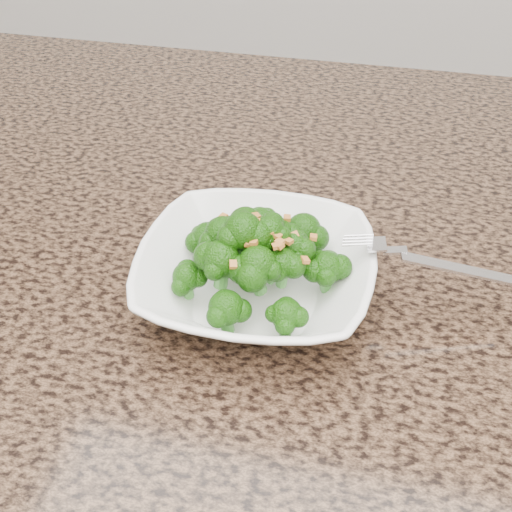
# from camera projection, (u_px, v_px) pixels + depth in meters

# --- Properties ---
(cabinet) EXTENTS (1.55, 0.95, 0.87)m
(cabinet) POSITION_uv_depth(u_px,v_px,m) (214.00, 474.00, 0.99)
(cabinet) COLOR #332015
(cabinet) RESTS_ON ground
(granite_counter) EXTENTS (1.64, 1.04, 0.03)m
(granite_counter) POSITION_uv_depth(u_px,v_px,m) (198.00, 242.00, 0.71)
(granite_counter) COLOR brown
(granite_counter) RESTS_ON cabinet
(bowl) EXTENTS (0.23, 0.23, 0.05)m
(bowl) POSITION_uv_depth(u_px,v_px,m) (256.00, 275.00, 0.60)
(bowl) COLOR white
(bowl) RESTS_ON granite_counter
(broccoli_pile) EXTENTS (0.19, 0.19, 0.06)m
(broccoli_pile) POSITION_uv_depth(u_px,v_px,m) (256.00, 225.00, 0.57)
(broccoli_pile) COLOR #195109
(broccoli_pile) RESTS_ON bowl
(garlic_topping) EXTENTS (0.12, 0.12, 0.01)m
(garlic_topping) POSITION_uv_depth(u_px,v_px,m) (256.00, 193.00, 0.54)
(garlic_topping) COLOR #C87A30
(garlic_topping) RESTS_ON broccoli_pile
(fork) EXTENTS (0.17, 0.05, 0.01)m
(fork) POSITION_uv_depth(u_px,v_px,m) (400.00, 251.00, 0.58)
(fork) COLOR silver
(fork) RESTS_ON bowl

